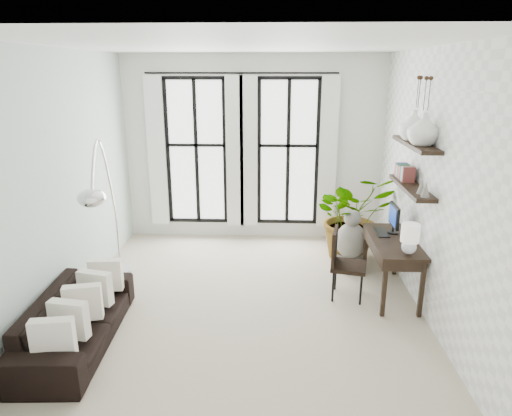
# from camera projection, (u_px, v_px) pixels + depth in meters

# --- Properties ---
(floor) EXTENTS (5.00, 5.00, 0.00)m
(floor) POSITION_uv_depth(u_px,v_px,m) (245.00, 301.00, 6.02)
(floor) COLOR #B8AB92
(floor) RESTS_ON ground
(ceiling) EXTENTS (5.00, 5.00, 0.00)m
(ceiling) POSITION_uv_depth(u_px,v_px,m) (243.00, 45.00, 5.08)
(ceiling) COLOR white
(ceiling) RESTS_ON wall_back
(wall_left) EXTENTS (0.00, 5.00, 5.00)m
(wall_left) POSITION_uv_depth(u_px,v_px,m) (63.00, 182.00, 5.64)
(wall_left) COLOR #B5CABF
(wall_left) RESTS_ON floor
(wall_right) EXTENTS (0.00, 5.00, 5.00)m
(wall_right) POSITION_uv_depth(u_px,v_px,m) (431.00, 186.00, 5.46)
(wall_right) COLOR white
(wall_right) RESTS_ON floor
(wall_back) EXTENTS (4.50, 0.00, 4.50)m
(wall_back) POSITION_uv_depth(u_px,v_px,m) (254.00, 149.00, 7.94)
(wall_back) COLOR white
(wall_back) RESTS_ON floor
(windows) EXTENTS (3.26, 0.13, 2.65)m
(windows) POSITION_uv_depth(u_px,v_px,m) (242.00, 152.00, 7.89)
(windows) COLOR white
(windows) RESTS_ON wall_back
(wall_shelves) EXTENTS (0.25, 1.30, 0.60)m
(wall_shelves) POSITION_uv_depth(u_px,v_px,m) (412.00, 169.00, 5.76)
(wall_shelves) COLOR black
(wall_shelves) RESTS_ON wall_right
(sofa) EXTENTS (0.86, 2.01, 0.58)m
(sofa) POSITION_uv_depth(u_px,v_px,m) (76.00, 319.00, 5.04)
(sofa) COLOR black
(sofa) RESTS_ON floor
(throw_pillows) EXTENTS (0.40, 1.52, 0.40)m
(throw_pillows) POSITION_uv_depth(u_px,v_px,m) (83.00, 303.00, 4.97)
(throw_pillows) COLOR white
(throw_pillows) RESTS_ON sofa
(plant) EXTENTS (1.51, 1.40, 1.40)m
(plant) POSITION_uv_depth(u_px,v_px,m) (352.00, 216.00, 7.26)
(plant) COLOR #2D7228
(plant) RESTS_ON floor
(desk) EXTENTS (0.56, 1.33, 1.18)m
(desk) POSITION_uv_depth(u_px,v_px,m) (394.00, 245.00, 5.98)
(desk) COLOR black
(desk) RESTS_ON floor
(desk_chair) EXTENTS (0.53, 0.53, 0.94)m
(desk_chair) POSITION_uv_depth(u_px,v_px,m) (342.00, 259.00, 6.01)
(desk_chair) COLOR black
(desk_chair) RESTS_ON floor
(arc_lamp) EXTENTS (0.71, 2.02, 2.17)m
(arc_lamp) POSITION_uv_depth(u_px,v_px,m) (102.00, 177.00, 5.48)
(arc_lamp) COLOR silver
(arc_lamp) RESTS_ON floor
(buddha) EXTENTS (0.51, 0.51, 0.93)m
(buddha) POSITION_uv_depth(u_px,v_px,m) (351.00, 244.00, 6.95)
(buddha) COLOR gray
(buddha) RESTS_ON floor
(vase_a) EXTENTS (0.37, 0.37, 0.38)m
(vase_a) POSITION_uv_depth(u_px,v_px,m) (424.00, 129.00, 5.33)
(vase_a) COLOR white
(vase_a) RESTS_ON shelf_upper
(vase_b) EXTENTS (0.37, 0.37, 0.38)m
(vase_b) POSITION_uv_depth(u_px,v_px,m) (414.00, 125.00, 5.71)
(vase_b) COLOR white
(vase_b) RESTS_ON shelf_upper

